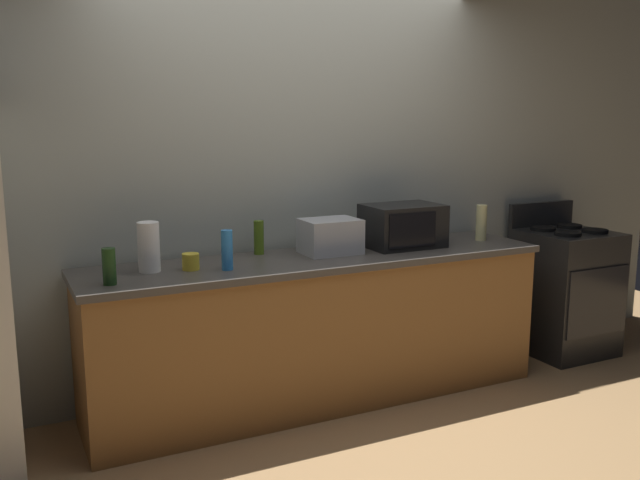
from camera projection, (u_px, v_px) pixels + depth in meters
name	position (u px, v px, depth m)	size (l,w,h in m)	color
ground_plane	(351.00, 425.00, 3.89)	(8.00, 8.00, 0.00)	#A87F51
back_wall	(292.00, 175.00, 4.36)	(6.40, 0.10, 2.70)	#9EA399
counter_run	(320.00, 329.00, 4.17)	(2.84, 0.64, 0.90)	brown
stove_range	(565.00, 290.00, 5.03)	(0.60, 0.61, 1.08)	black
microwave	(403.00, 226.00, 4.37)	(0.48, 0.35, 0.27)	black
toaster_oven	(330.00, 236.00, 4.16)	(0.34, 0.26, 0.21)	#B7BABF
paper_towel_roll	(149.00, 247.00, 3.67)	(0.12, 0.12, 0.27)	white
bottle_olive_oil	(259.00, 237.00, 4.13)	(0.06, 0.06, 0.21)	#4C6B19
bottle_vinegar	(481.00, 223.00, 4.59)	(0.07, 0.07, 0.24)	beige
bottle_spray_cleaner	(227.00, 250.00, 3.72)	(0.06, 0.06, 0.22)	#338CE5
bottle_wine	(109.00, 266.00, 3.40)	(0.07, 0.07, 0.19)	#1E3F19
mug_blue	(439.00, 232.00, 4.64)	(0.09, 0.09, 0.10)	#2D4CB2
mug_yellow	(191.00, 262.00, 3.73)	(0.09, 0.09, 0.09)	yellow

